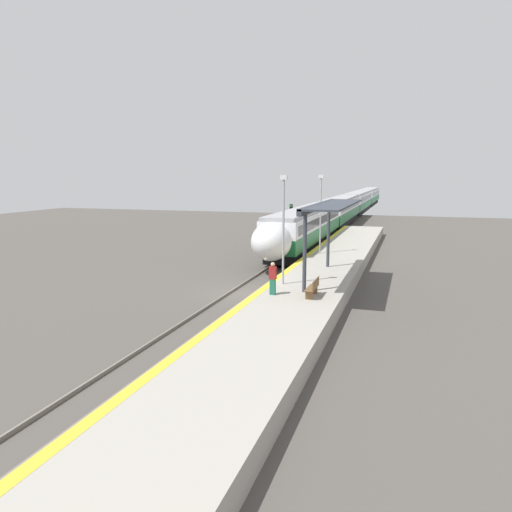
% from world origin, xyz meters
% --- Properties ---
extents(ground_plane, '(120.00, 120.00, 0.00)m').
position_xyz_m(ground_plane, '(0.00, 0.00, 0.00)').
color(ground_plane, '#4C4742').
extents(rail_left, '(0.08, 90.00, 0.15)m').
position_xyz_m(rail_left, '(-0.72, 0.00, 0.07)').
color(rail_left, slate).
rests_on(rail_left, ground_plane).
extents(rail_right, '(0.08, 90.00, 0.15)m').
position_xyz_m(rail_right, '(0.72, 0.00, 0.07)').
color(rail_right, slate).
rests_on(rail_right, ground_plane).
extents(train, '(2.92, 92.23, 3.82)m').
position_xyz_m(train, '(0.00, 50.57, 2.19)').
color(train, black).
rests_on(train, ground_plane).
extents(platform_right, '(4.42, 64.00, 0.92)m').
position_xyz_m(platform_right, '(3.94, 0.00, 0.46)').
color(platform_right, '#9E998E').
rests_on(platform_right, ground_plane).
extents(platform_bench, '(0.44, 1.66, 0.89)m').
position_xyz_m(platform_bench, '(4.77, -3.10, 1.39)').
color(platform_bench, brown).
rests_on(platform_bench, platform_right).
extents(person_waiting, '(0.36, 0.22, 1.66)m').
position_xyz_m(person_waiting, '(2.74, -3.27, 1.77)').
color(person_waiting, '#1E604C').
rests_on(person_waiting, platform_right).
extents(railway_signal, '(0.28, 0.28, 4.02)m').
position_xyz_m(railway_signal, '(-2.07, 20.70, 2.48)').
color(railway_signal, '#59595E').
rests_on(railway_signal, ground_plane).
extents(lamppost_near, '(0.36, 0.20, 5.96)m').
position_xyz_m(lamppost_near, '(2.62, -0.73, 4.29)').
color(lamppost_near, '#9E9EA3').
rests_on(lamppost_near, platform_right).
extents(lamppost_mid, '(0.36, 0.20, 5.96)m').
position_xyz_m(lamppost_mid, '(2.62, 10.66, 4.29)').
color(lamppost_mid, '#9E9EA3').
rests_on(lamppost_mid, platform_right).
extents(station_canopy, '(2.02, 10.43, 4.37)m').
position_xyz_m(station_canopy, '(4.69, 1.49, 4.97)').
color(station_canopy, '#333842').
rests_on(station_canopy, platform_right).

